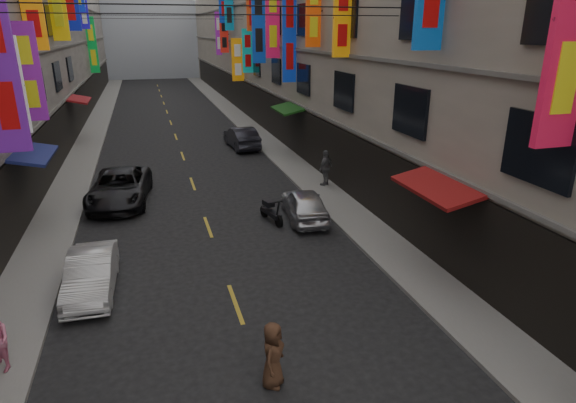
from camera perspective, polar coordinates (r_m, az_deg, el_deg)
sidewalk_left at (r=37.03m, az=-22.49°, el=6.64°), size 2.00×90.00×0.12m
sidewalk_right at (r=37.67m, az=-3.95°, el=8.29°), size 2.00×90.00×0.12m
building_row_right at (r=38.71m, az=5.10°, el=22.59°), size 10.14×90.00×19.00m
haze_block at (r=86.15m, az=-16.27°, el=21.33°), size 18.00×8.00×22.00m
street_awnings at (r=20.56m, az=-14.16°, el=6.49°), size 13.99×35.20×0.41m
lane_markings at (r=33.95m, az=-12.79°, el=6.48°), size 0.12×80.20×0.01m
scooter_far_right at (r=19.75m, az=-2.03°, el=-1.22°), size 0.67×1.78×1.14m
car_left_mid at (r=15.68m, az=-22.30°, el=-7.93°), size 1.41×3.75×1.22m
car_left_far at (r=23.15m, az=-19.31°, el=1.61°), size 3.03×5.55×1.47m
car_right_mid at (r=20.00m, az=1.95°, el=-0.30°), size 1.94×3.97×1.30m
car_right_far at (r=32.48m, az=-5.54°, el=7.57°), size 1.82×4.43×1.43m
pedestrian_rfar at (r=24.01m, az=4.49°, el=4.00°), size 1.20×1.11×1.79m
pedestrian_crossing at (r=11.05m, az=-1.81°, el=-17.71°), size 0.85×0.92×1.56m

